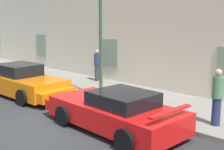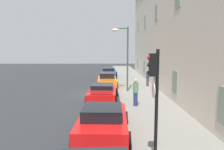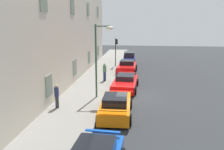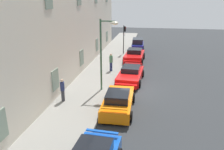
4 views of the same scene
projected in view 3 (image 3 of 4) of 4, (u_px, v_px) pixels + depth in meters
name	position (u px, v px, depth m)	size (l,w,h in m)	color
ground_plane	(133.00, 96.00, 18.71)	(80.00, 80.00, 0.00)	#2B2D30
sidewalk	(86.00, 93.00, 19.13)	(60.00, 3.76, 0.14)	gray
building_facade	(40.00, 17.00, 18.13)	(40.57, 3.97, 12.46)	beige
sportscar_yellow_flank	(116.00, 105.00, 14.89)	(4.87, 2.18, 1.41)	orange
sportscar_white_middle	(125.00, 84.00, 20.23)	(5.01, 2.38, 1.27)	red
sportscar_tail_end	(127.00, 68.00, 26.86)	(4.75, 2.39, 1.43)	red
hatchback_parked	(129.00, 58.00, 32.65)	(3.92, 1.94, 1.70)	navy
traffic_light	(116.00, 47.00, 29.61)	(0.44, 0.36, 3.69)	black
street_lamp	(101.00, 48.00, 17.10)	(0.44, 1.42, 5.61)	#2D5138
pedestrian_admiring	(105.00, 72.00, 22.72)	(0.47, 0.47, 1.79)	navy
pedestrian_strolling	(57.00, 96.00, 15.57)	(0.43, 0.43, 1.68)	#333338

